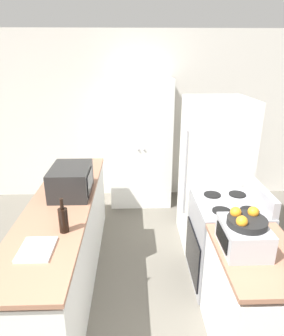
{
  "coord_description": "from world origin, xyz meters",
  "views": [
    {
      "loc": [
        -0.1,
        -1.23,
        2.24
      ],
      "look_at": [
        0.0,
        1.9,
        1.05
      ],
      "focal_mm": 32.0,
      "sensor_mm": 36.0,
      "label": 1
    }
  ],
  "objects_px": {
    "wine_bottle": "(63,219)",
    "fruit_bowl": "(246,220)",
    "toaster_oven": "(243,237)",
    "pantry_cabinet": "(141,144)",
    "stove": "(225,242)",
    "refrigerator": "(213,174)",
    "microwave": "(71,181)"
  },
  "relations": [
    {
      "from": "wine_bottle",
      "to": "fruit_bowl",
      "type": "xyz_separation_m",
      "value": [
        1.35,
        -0.27,
        0.13
      ]
    },
    {
      "from": "toaster_oven",
      "to": "fruit_bowl",
      "type": "xyz_separation_m",
      "value": [
        0.0,
        -0.0,
        0.14
      ]
    },
    {
      "from": "pantry_cabinet",
      "to": "fruit_bowl",
      "type": "distance_m",
      "value": 2.68
    },
    {
      "from": "pantry_cabinet",
      "to": "fruit_bowl",
      "type": "height_order",
      "value": "pantry_cabinet"
    },
    {
      "from": "pantry_cabinet",
      "to": "stove",
      "type": "xyz_separation_m",
      "value": [
        0.81,
        -1.86,
        -0.5
      ]
    },
    {
      "from": "refrigerator",
      "to": "wine_bottle",
      "type": "distance_m",
      "value": 1.95
    },
    {
      "from": "fruit_bowl",
      "to": "toaster_oven",
      "type": "bearing_deg",
      "value": 157.09
    },
    {
      "from": "refrigerator",
      "to": "toaster_oven",
      "type": "bearing_deg",
      "value": -96.48
    },
    {
      "from": "stove",
      "to": "wine_bottle",
      "type": "distance_m",
      "value": 1.65
    },
    {
      "from": "pantry_cabinet",
      "to": "refrigerator",
      "type": "height_order",
      "value": "pantry_cabinet"
    },
    {
      "from": "refrigerator",
      "to": "wine_bottle",
      "type": "bearing_deg",
      "value": -141.22
    },
    {
      "from": "pantry_cabinet",
      "to": "toaster_oven",
      "type": "height_order",
      "value": "pantry_cabinet"
    },
    {
      "from": "pantry_cabinet",
      "to": "wine_bottle",
      "type": "xyz_separation_m",
      "value": [
        -0.68,
        -2.31,
        0.05
      ]
    },
    {
      "from": "pantry_cabinet",
      "to": "stove",
      "type": "relative_size",
      "value": 1.81
    },
    {
      "from": "stove",
      "to": "toaster_oven",
      "type": "bearing_deg",
      "value": -100.74
    },
    {
      "from": "pantry_cabinet",
      "to": "toaster_oven",
      "type": "distance_m",
      "value": 2.67
    },
    {
      "from": "refrigerator",
      "to": "toaster_oven",
      "type": "distance_m",
      "value": 1.5
    },
    {
      "from": "stove",
      "to": "toaster_oven",
      "type": "height_order",
      "value": "toaster_oven"
    },
    {
      "from": "refrigerator",
      "to": "fruit_bowl",
      "type": "xyz_separation_m",
      "value": [
        -0.17,
        -1.49,
        0.25
      ]
    },
    {
      "from": "refrigerator",
      "to": "fruit_bowl",
      "type": "bearing_deg",
      "value": -96.41
    },
    {
      "from": "pantry_cabinet",
      "to": "microwave",
      "type": "bearing_deg",
      "value": -114.91
    },
    {
      "from": "microwave",
      "to": "fruit_bowl",
      "type": "relative_size",
      "value": 1.88
    },
    {
      "from": "refrigerator",
      "to": "wine_bottle",
      "type": "relative_size",
      "value": 6.13
    },
    {
      "from": "pantry_cabinet",
      "to": "toaster_oven",
      "type": "bearing_deg",
      "value": -75.48
    },
    {
      "from": "refrigerator",
      "to": "fruit_bowl",
      "type": "relative_size",
      "value": 6.41
    },
    {
      "from": "microwave",
      "to": "toaster_oven",
      "type": "height_order",
      "value": "microwave"
    },
    {
      "from": "pantry_cabinet",
      "to": "wine_bottle",
      "type": "relative_size",
      "value": 6.58
    },
    {
      "from": "stove",
      "to": "microwave",
      "type": "bearing_deg",
      "value": 170.63
    },
    {
      "from": "microwave",
      "to": "toaster_oven",
      "type": "distance_m",
      "value": 1.72
    },
    {
      "from": "wine_bottle",
      "to": "stove",
      "type": "bearing_deg",
      "value": 16.89
    },
    {
      "from": "toaster_oven",
      "to": "fruit_bowl",
      "type": "relative_size",
      "value": 1.35
    },
    {
      "from": "pantry_cabinet",
      "to": "microwave",
      "type": "distance_m",
      "value": 1.77
    }
  ]
}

